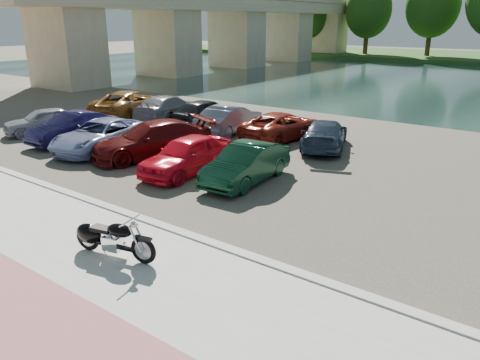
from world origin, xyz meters
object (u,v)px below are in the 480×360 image
object	(u,v)px
car_2	(101,135)
car_1	(73,128)
motorcycle	(107,237)
car_0	(44,121)

from	to	relation	value
car_2	car_1	bearing A→B (deg)	166.55
motorcycle	car_1	distance (m)	12.28
car_2	motorcycle	bearing A→B (deg)	-46.76
motorcycle	car_0	size ratio (longest dim) A/B	0.60
car_0	car_2	bearing A→B (deg)	15.34
car_0	car_2	world-z (taller)	car_2
motorcycle	car_0	distance (m)	14.81
motorcycle	car_2	bearing A→B (deg)	130.84
motorcycle	car_1	bearing A→B (deg)	136.71
motorcycle	car_1	xyz separation A→B (m)	(-10.51, 6.35, 0.17)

